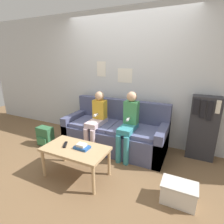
{
  "coord_description": "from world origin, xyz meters",
  "views": [
    {
      "loc": [
        1.3,
        -2.32,
        1.7
      ],
      "look_at": [
        0.0,
        0.38,
        0.77
      ],
      "focal_mm": 28.0,
      "sensor_mm": 36.0,
      "label": 1
    }
  ],
  "objects_px": {
    "storage_box": "(178,193)",
    "person_right": "(129,122)",
    "person_left": "(97,118)",
    "bookshelf": "(203,128)",
    "coffee_table": "(76,151)",
    "tv_remote": "(65,145)",
    "backpack": "(45,136)",
    "couch": "(115,133)"
  },
  "relations": [
    {
      "from": "person_left",
      "to": "storage_box",
      "type": "distance_m",
      "value": 1.8
    },
    {
      "from": "couch",
      "to": "backpack",
      "type": "distance_m",
      "value": 1.41
    },
    {
      "from": "couch",
      "to": "tv_remote",
      "type": "relative_size",
      "value": 11.56
    },
    {
      "from": "storage_box",
      "to": "coffee_table",
      "type": "bearing_deg",
      "value": -175.56
    },
    {
      "from": "person_right",
      "to": "couch",
      "type": "bearing_deg",
      "value": 151.03
    },
    {
      "from": "person_right",
      "to": "backpack",
      "type": "xyz_separation_m",
      "value": [
        -1.65,
        -0.34,
        -0.46
      ]
    },
    {
      "from": "couch",
      "to": "bookshelf",
      "type": "relative_size",
      "value": 1.76
    },
    {
      "from": "storage_box",
      "to": "backpack",
      "type": "distance_m",
      "value": 2.61
    },
    {
      "from": "person_right",
      "to": "backpack",
      "type": "distance_m",
      "value": 1.74
    },
    {
      "from": "couch",
      "to": "backpack",
      "type": "bearing_deg",
      "value": -157.83
    },
    {
      "from": "person_right",
      "to": "tv_remote",
      "type": "bearing_deg",
      "value": -128.0
    },
    {
      "from": "coffee_table",
      "to": "storage_box",
      "type": "relative_size",
      "value": 2.24
    },
    {
      "from": "person_left",
      "to": "storage_box",
      "type": "xyz_separation_m",
      "value": [
        1.57,
        -0.74,
        -0.49
      ]
    },
    {
      "from": "coffee_table",
      "to": "person_right",
      "type": "bearing_deg",
      "value": 60.39
    },
    {
      "from": "storage_box",
      "to": "backpack",
      "type": "bearing_deg",
      "value": 171.06
    },
    {
      "from": "tv_remote",
      "to": "backpack",
      "type": "height_order",
      "value": "tv_remote"
    },
    {
      "from": "person_right",
      "to": "backpack",
      "type": "relative_size",
      "value": 3.05
    },
    {
      "from": "couch",
      "to": "backpack",
      "type": "xyz_separation_m",
      "value": [
        -1.31,
        -0.53,
        -0.12
      ]
    },
    {
      "from": "tv_remote",
      "to": "bookshelf",
      "type": "bearing_deg",
      "value": 7.2
    },
    {
      "from": "coffee_table",
      "to": "tv_remote",
      "type": "distance_m",
      "value": 0.2
    },
    {
      "from": "couch",
      "to": "storage_box",
      "type": "relative_size",
      "value": 4.63
    },
    {
      "from": "coffee_table",
      "to": "backpack",
      "type": "xyz_separation_m",
      "value": [
        -1.16,
        0.52,
        -0.22
      ]
    },
    {
      "from": "coffee_table",
      "to": "person_left",
      "type": "height_order",
      "value": "person_left"
    },
    {
      "from": "bookshelf",
      "to": "couch",
      "type": "bearing_deg",
      "value": -168.26
    },
    {
      "from": "storage_box",
      "to": "couch",
      "type": "bearing_deg",
      "value": 143.69
    },
    {
      "from": "couch",
      "to": "coffee_table",
      "type": "bearing_deg",
      "value": -98.06
    },
    {
      "from": "coffee_table",
      "to": "person_left",
      "type": "bearing_deg",
      "value": 99.49
    },
    {
      "from": "bookshelf",
      "to": "backpack",
      "type": "relative_size",
      "value": 2.92
    },
    {
      "from": "bookshelf",
      "to": "backpack",
      "type": "height_order",
      "value": "bookshelf"
    },
    {
      "from": "couch",
      "to": "backpack",
      "type": "height_order",
      "value": "couch"
    },
    {
      "from": "tv_remote",
      "to": "backpack",
      "type": "xyz_separation_m",
      "value": [
        -0.97,
        0.52,
        -0.28
      ]
    },
    {
      "from": "person_left",
      "to": "tv_remote",
      "type": "distance_m",
      "value": 0.87
    },
    {
      "from": "backpack",
      "to": "couch",
      "type": "bearing_deg",
      "value": 22.17
    },
    {
      "from": "person_right",
      "to": "bookshelf",
      "type": "xyz_separation_m",
      "value": [
        1.16,
        0.5,
        -0.09
      ]
    },
    {
      "from": "storage_box",
      "to": "person_right",
      "type": "bearing_deg",
      "value": 141.32
    },
    {
      "from": "person_left",
      "to": "backpack",
      "type": "xyz_separation_m",
      "value": [
        -1.01,
        -0.34,
        -0.44
      ]
    },
    {
      "from": "person_right",
      "to": "storage_box",
      "type": "xyz_separation_m",
      "value": [
        0.94,
        -0.75,
        -0.51
      ]
    },
    {
      "from": "person_right",
      "to": "bookshelf",
      "type": "relative_size",
      "value": 1.04
    },
    {
      "from": "bookshelf",
      "to": "backpack",
      "type": "distance_m",
      "value": 2.95
    },
    {
      "from": "couch",
      "to": "person_left",
      "type": "bearing_deg",
      "value": -146.2
    },
    {
      "from": "person_right",
      "to": "tv_remote",
      "type": "xyz_separation_m",
      "value": [
        -0.67,
        -0.86,
        -0.18
      ]
    },
    {
      "from": "person_left",
      "to": "tv_remote",
      "type": "xyz_separation_m",
      "value": [
        -0.04,
        -0.85,
        -0.15
      ]
    }
  ]
}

